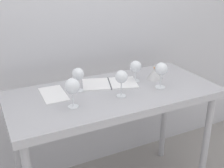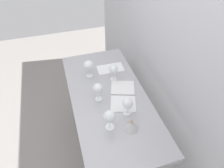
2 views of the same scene
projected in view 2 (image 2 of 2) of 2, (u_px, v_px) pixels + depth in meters
The scene contains 11 objects.
ground_plane at pixel (110, 149), 2.39m from camera, with size 6.00×6.00×0.00m, color gray.
back_wall at pixel (168, 48), 1.62m from camera, with size 3.80×0.04×2.60m, color silver.
steel_counter at pixel (109, 104), 1.85m from camera, with size 1.40×0.65×0.90m.
wine_glass_far_right at pixel (128, 104), 1.58m from camera, with size 0.08×0.08×0.15m.
wine_glass_near_center at pixel (98, 89), 1.67m from camera, with size 0.08×0.08×0.17m.
wine_glass_near_right at pixel (110, 117), 1.46m from camera, with size 0.09×0.09×0.18m.
wine_glass_near_left at pixel (89, 65), 1.90m from camera, with size 0.09×0.09×0.18m.
wine_glass_far_left at pixel (113, 70), 1.87m from camera, with size 0.08×0.08×0.16m.
open_notebook at pixel (123, 95), 1.79m from camera, with size 0.42×0.32×0.01m.
tasting_sheet_upper at pixel (110, 68), 2.07m from camera, with size 0.15×0.26×0.00m, color white.
decanter_funnel at pixel (131, 125), 1.51m from camera, with size 0.12×0.12×0.13m.
Camera 2 is at (1.19, -0.34, 2.19)m, focal length 32.66 mm.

